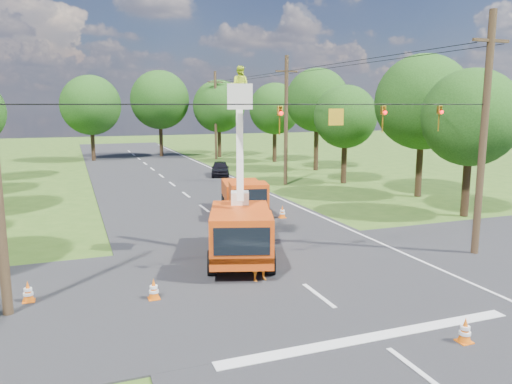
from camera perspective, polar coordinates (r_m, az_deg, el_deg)
name	(u,v)px	position (r m, az deg, el deg)	size (l,w,h in m)	color
ground	(186,195)	(35.34, -7.99, -0.37)	(140.00, 140.00, 0.00)	#335419
road_main	(186,195)	(35.34, -7.99, -0.37)	(12.00, 100.00, 0.06)	black
road_cross	(293,277)	(18.71, 4.30, -9.71)	(56.00, 10.00, 0.07)	black
stop_bar	(373,339)	(14.53, 13.26, -15.99)	(9.00, 0.45, 0.02)	silver
edge_line	(260,191)	(36.93, 0.51, 0.17)	(0.12, 90.00, 0.02)	silver
bucket_truck	(241,221)	(20.22, -1.77, -3.38)	(4.10, 6.63, 7.79)	#C83A0E
second_truck	(244,195)	(28.99, -1.36, -0.38)	(3.08, 5.83, 2.08)	#C83A0E
ground_worker	(260,254)	(17.99, 0.49, -7.11)	(0.74, 0.48, 2.02)	orange
distant_car	(220,168)	(44.59, -4.12, 2.70)	(1.55, 3.85, 1.31)	black
traffic_cone_0	(465,330)	(14.87, 22.77, -14.39)	(0.38, 0.38, 0.71)	#E05C0B
traffic_cone_1	(262,236)	(22.81, 0.70, -5.10)	(0.38, 0.38, 0.71)	#E05C0B
traffic_cone_2	(282,212)	(27.95, 3.03, -2.30)	(0.38, 0.38, 0.71)	#E05C0B
traffic_cone_3	(154,289)	(16.88, -11.61, -10.83)	(0.38, 0.38, 0.71)	#E05C0B
traffic_cone_4	(28,292)	(17.91, -24.61, -10.33)	(0.38, 0.38, 0.71)	#E05C0B
traffic_cone_6	(243,195)	(33.15, -1.48, -0.33)	(0.38, 0.38, 0.71)	#E05C0B
pole_right_near	(484,134)	(22.60, 24.58, 6.07)	(1.80, 0.30, 10.00)	#4C3823
pole_right_mid	(286,120)	(39.36, 3.45, 8.24)	(1.80, 0.30, 10.00)	#4C3823
pole_right_far	(216,115)	(58.21, -4.64, 8.79)	(1.80, 0.30, 10.00)	#4C3823
signal_span	(351,116)	(18.67, 10.83, 8.52)	(18.00, 0.29, 1.07)	black
tree_right_a	(471,118)	(30.36, 23.36, 7.79)	(5.40, 5.40, 8.28)	#382616
tree_right_b	(423,102)	(35.86, 18.53, 9.70)	(6.40, 6.40, 9.65)	#382616
tree_right_c	(345,117)	(40.62, 10.18, 8.45)	(5.00, 5.00, 7.83)	#382616
tree_right_d	(317,100)	(48.39, 7.00, 10.37)	(6.00, 6.00, 9.70)	#382616
tree_right_e	(275,109)	(55.22, 2.17, 9.48)	(5.60, 5.60, 8.63)	#382616
tree_far_a	(91,105)	(59.02, -18.37, 9.39)	(6.60, 6.60, 9.50)	#382616
tree_far_b	(160,100)	(61.86, -10.94, 10.29)	(7.00, 7.00, 10.32)	#382616
tree_far_c	(219,106)	(60.40, -4.25, 9.74)	(6.20, 6.20, 9.18)	#382616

